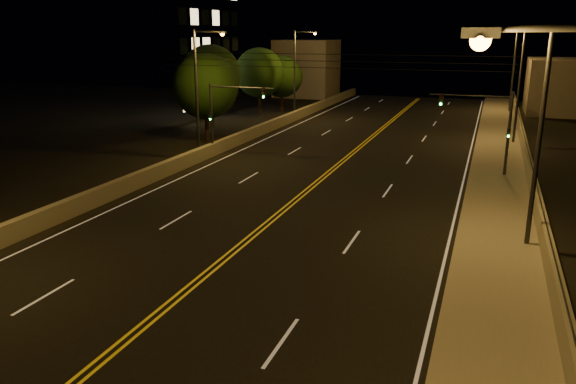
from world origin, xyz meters
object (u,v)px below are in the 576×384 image
(building_tower, at_px, (116,5))
(tree_0, at_px, (205,86))
(streetlight_3, at_px, (511,66))
(tree_3, at_px, (282,77))
(streetlight_5, at_px, (200,86))
(streetlight_6, at_px, (297,69))
(traffic_signal_left, at_px, (224,111))
(streetlight_1, at_px, (534,127))
(tree_2, at_px, (259,73))
(traffic_signal_right, at_px, (491,124))
(streetlight_2, at_px, (516,80))
(tree_1, at_px, (211,76))

(building_tower, height_order, tree_0, building_tower)
(streetlight_3, relative_size, tree_3, 1.42)
(streetlight_5, relative_size, tree_0, 1.24)
(streetlight_6, bearing_deg, traffic_signal_left, -86.57)
(streetlight_1, height_order, tree_3, streetlight_1)
(streetlight_5, xyz_separation_m, tree_2, (-5.02, 23.02, -0.64))
(streetlight_1, distance_m, streetlight_3, 45.02)
(streetlight_1, xyz_separation_m, traffic_signal_right, (-1.60, 12.62, -1.85))
(streetlight_1, height_order, tree_0, streetlight_1)
(traffic_signal_right, xyz_separation_m, tree_0, (-22.86, 5.10, 1.21))
(building_tower, xyz_separation_m, tree_0, (18.74, -14.39, -7.35))
(streetlight_2, height_order, traffic_signal_left, streetlight_2)
(streetlight_5, relative_size, tree_3, 1.42)
(streetlight_5, xyz_separation_m, building_tower, (-21.75, 20.87, 6.71))
(streetlight_1, height_order, tree_2, streetlight_1)
(traffic_signal_right, relative_size, tree_2, 0.73)
(streetlight_5, height_order, tree_2, streetlight_5)
(streetlight_5, height_order, tree_0, streetlight_5)
(traffic_signal_left, bearing_deg, tree_3, 100.72)
(streetlight_3, relative_size, traffic_signal_left, 1.71)
(streetlight_3, distance_m, traffic_signal_right, 32.49)
(streetlight_1, distance_m, building_tower, 54.24)
(tree_2, bearing_deg, streetlight_1, -52.31)
(building_tower, height_order, tree_1, building_tower)
(traffic_signal_right, distance_m, traffic_signal_left, 18.64)
(traffic_signal_right, relative_size, building_tower, 0.21)
(streetlight_6, xyz_separation_m, tree_0, (-3.01, -14.93, -0.65))
(streetlight_6, xyz_separation_m, traffic_signal_left, (1.20, -20.04, -1.85))
(streetlight_2, bearing_deg, building_tower, 170.29)
(traffic_signal_right, height_order, tree_2, tree_2)
(traffic_signal_left, height_order, tree_2, tree_2)
(tree_0, relative_size, tree_1, 0.93)
(streetlight_2, xyz_separation_m, tree_3, (-24.92, 12.57, -1.23))
(traffic_signal_left, bearing_deg, streetlight_1, -31.93)
(traffic_signal_right, xyz_separation_m, tree_3, (-23.32, 24.66, 0.62))
(streetlight_5, xyz_separation_m, tree_0, (-3.01, 6.48, -0.65))
(streetlight_6, distance_m, building_tower, 22.77)
(streetlight_1, distance_m, tree_0, 30.21)
(traffic_signal_right, height_order, traffic_signal_left, same)
(streetlight_5, xyz_separation_m, tree_1, (-6.03, 13.25, -0.31))
(streetlight_2, bearing_deg, streetlight_6, 159.69)
(streetlight_6, height_order, tree_0, streetlight_6)
(traffic_signal_left, xyz_separation_m, tree_2, (-6.22, 21.64, 1.21))
(streetlight_5, distance_m, traffic_signal_right, 19.98)
(streetlight_2, distance_m, traffic_signal_right, 12.34)
(streetlight_3, xyz_separation_m, streetlight_6, (-21.45, -12.36, 0.00))
(tree_2, bearing_deg, tree_1, -95.92)
(streetlight_2, height_order, streetlight_6, same)
(traffic_signal_left, relative_size, building_tower, 0.21)
(streetlight_5, bearing_deg, tree_0, 114.91)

